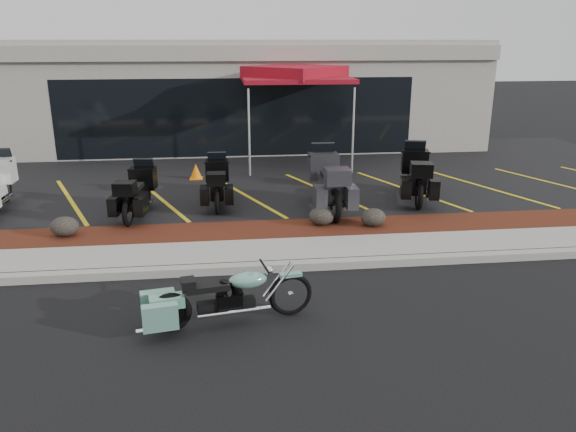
{
  "coord_description": "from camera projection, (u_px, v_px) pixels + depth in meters",
  "views": [
    {
      "loc": [
        -0.56,
        -8.57,
        4.07
      ],
      "look_at": [
        0.61,
        1.2,
        0.94
      ],
      "focal_mm": 35.0,
      "sensor_mm": 36.0,
      "label": 1
    }
  ],
  "objects": [
    {
      "name": "popup_canopy",
      "position": [
        295.0,
        75.0,
        17.52
      ],
      "size": [
        3.7,
        3.7,
        3.09
      ],
      "rotation": [
        0.0,
        0.0,
        0.12
      ],
      "color": "silver",
      "rests_on": "upper_lot"
    },
    {
      "name": "hero_cruiser",
      "position": [
        291.0,
        288.0,
        8.5
      ],
      "size": [
        2.62,
        1.06,
        0.9
      ],
      "primitive_type": null,
      "rotation": [
        0.0,
        0.0,
        0.17
      ],
      "color": "#67A08C",
      "rests_on": "ground"
    },
    {
      "name": "touring_black_rear",
      "position": [
        414.0,
        166.0,
        14.81
      ],
      "size": [
        1.45,
        2.52,
        1.38
      ],
      "primitive_type": null,
      "rotation": [
        0.0,
        0.0,
        1.33
      ],
      "color": "black",
      "rests_on": "upper_lot"
    },
    {
      "name": "traffic_cone",
      "position": [
        196.0,
        171.0,
        16.29
      ],
      "size": [
        0.43,
        0.43,
        0.44
      ],
      "primitive_type": "cone",
      "rotation": [
        0.0,
        0.0,
        0.23
      ],
      "color": "orange",
      "rests_on": "upper_lot"
    },
    {
      "name": "upper_lot",
      "position": [
        241.0,
        175.0,
        17.14
      ],
      "size": [
        26.0,
        9.6,
        0.15
      ],
      "primitive_type": "cube",
      "color": "black",
      "rests_on": "ground"
    },
    {
      "name": "boulder_left",
      "position": [
        65.0,
        226.0,
        11.55
      ],
      "size": [
        0.58,
        0.48,
        0.41
      ],
      "primitive_type": "ellipsoid",
      "color": "black",
      "rests_on": "mulch_bed"
    },
    {
      "name": "touring_black_front",
      "position": [
        145.0,
        183.0,
        13.48
      ],
      "size": [
        1.06,
        2.15,
        1.2
      ],
      "primitive_type": null,
      "rotation": [
        0.0,
        0.0,
        1.44
      ],
      "color": "black",
      "rests_on": "upper_lot"
    },
    {
      "name": "touring_grey",
      "position": [
        322.0,
        171.0,
        14.01
      ],
      "size": [
        0.99,
        2.54,
        1.47
      ],
      "primitive_type": null,
      "rotation": [
        0.0,
        0.0,
        1.56
      ],
      "color": "#2E2E33",
      "rests_on": "upper_lot"
    },
    {
      "name": "ground",
      "position": [
        261.0,
        292.0,
        9.4
      ],
      "size": [
        90.0,
        90.0,
        0.0
      ],
      "primitive_type": "plane",
      "color": "black",
      "rests_on": "ground"
    },
    {
      "name": "touring_black_mid",
      "position": [
        217.0,
        175.0,
        14.3
      ],
      "size": [
        0.8,
        2.05,
        1.19
      ],
      "primitive_type": null,
      "rotation": [
        0.0,
        0.0,
        1.56
      ],
      "color": "black",
      "rests_on": "upper_lot"
    },
    {
      "name": "dealership_building",
      "position": [
        234.0,
        92.0,
        22.48
      ],
      "size": [
        18.0,
        8.16,
        4.0
      ],
      "color": "gray",
      "rests_on": "ground"
    },
    {
      "name": "sidewalk",
      "position": [
        255.0,
        253.0,
        10.89
      ],
      "size": [
        24.0,
        1.2,
        0.15
      ],
      "primitive_type": "cube",
      "color": "gray",
      "rests_on": "ground"
    },
    {
      "name": "boulder_mid",
      "position": [
        322.0,
        216.0,
        12.24
      ],
      "size": [
        0.56,
        0.47,
        0.4
      ],
      "primitive_type": "ellipsoid",
      "color": "black",
      "rests_on": "mulch_bed"
    },
    {
      "name": "mulch_bed",
      "position": [
        251.0,
        233.0,
        12.03
      ],
      "size": [
        24.0,
        1.2,
        0.16
      ],
      "primitive_type": "cube",
      "color": "#3A150D",
      "rests_on": "ground"
    },
    {
      "name": "boulder_right",
      "position": [
        373.0,
        217.0,
        12.18
      ],
      "size": [
        0.55,
        0.46,
        0.39
      ],
      "primitive_type": "ellipsoid",
      "color": "black",
      "rests_on": "mulch_bed"
    },
    {
      "name": "curb",
      "position": [
        257.0,
        267.0,
        10.23
      ],
      "size": [
        24.0,
        0.25,
        0.15
      ],
      "primitive_type": "cube",
      "color": "gray",
      "rests_on": "ground"
    },
    {
      "name": "touring_white",
      "position": [
        2.0,
        176.0,
        13.79
      ],
      "size": [
        0.92,
        2.37,
        1.38
      ],
      "primitive_type": null,
      "rotation": [
        0.0,
        0.0,
        1.56
      ],
      "color": "white",
      "rests_on": "upper_lot"
    }
  ]
}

